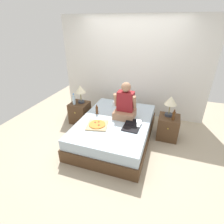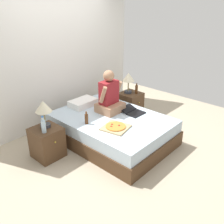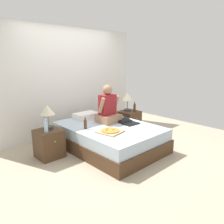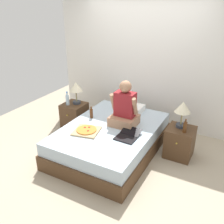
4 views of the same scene
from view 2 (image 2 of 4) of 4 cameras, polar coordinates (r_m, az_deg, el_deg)
The scene contains 14 objects.
ground_plane at distance 4.67m, azimuth -0.07°, elevation -6.39°, with size 5.82×5.82×0.00m, color tan.
wall_back at distance 5.18m, azimuth -11.81°, elevation 11.24°, with size 3.82×0.12×2.50m, color silver.
bed at distance 4.55m, azimuth -0.08°, elevation -3.87°, with size 1.48×2.08×0.48m.
nightstand_left at distance 4.23m, azimuth -14.59°, elevation -6.77°, with size 0.44×0.47×0.52m.
lamp_on_left_nightstand at distance 4.03m, azimuth -15.41°, elevation 0.84°, with size 0.26×0.26×0.45m.
water_bottle at distance 3.95m, azimuth -15.38°, elevation -3.09°, with size 0.07×0.07×0.28m.
nightstand_right at distance 5.55m, azimuth 4.21°, elevation 1.81°, with size 0.44×0.47×0.52m.
lamp_on_right_nightstand at distance 5.35m, azimuth 3.78°, elevation 7.65°, with size 0.26×0.26×0.45m.
beer_bottle at distance 5.41m, azimuth 5.62°, elevation 5.21°, with size 0.06×0.06×0.23m.
pillow at distance 4.92m, azimuth -6.59°, elevation 2.14°, with size 0.52×0.34×0.12m, color white.
person_seated at distance 4.56m, azimuth -0.59°, elevation 3.51°, with size 0.47×0.40×0.78m.
laptop at distance 4.61m, azimuth 4.89°, elevation 0.05°, with size 0.33×0.42×0.07m.
pizza_box at distance 4.06m, azimuth 0.84°, elevation -3.48°, with size 0.48×0.48×0.05m.
beer_bottle_on_bed at distance 4.19m, azimuth -5.86°, elevation -1.53°, with size 0.06×0.06×0.22m.
Camera 2 is at (-2.95, -2.70, 2.42)m, focal length 40.00 mm.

